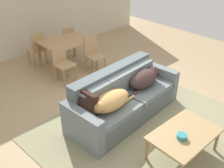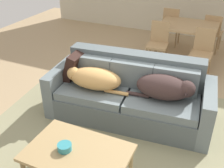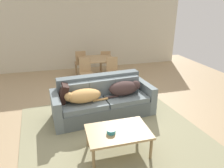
% 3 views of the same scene
% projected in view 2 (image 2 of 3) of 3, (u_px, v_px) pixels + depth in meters
% --- Properties ---
extents(ground_plane, '(10.00, 10.00, 0.00)m').
position_uv_depth(ground_plane, '(139.00, 118.00, 3.99)').
color(ground_plane, tan).
extents(area_rug, '(3.81, 3.63, 0.01)m').
position_uv_depth(area_rug, '(109.00, 146.00, 3.46)').
color(area_rug, gray).
rests_on(area_rug, ground).
extents(couch, '(2.38, 1.11, 0.91)m').
position_uv_depth(couch, '(130.00, 95.00, 3.89)').
color(couch, '#545F62').
rests_on(couch, ground).
extents(dog_on_left_cushion, '(0.93, 0.47, 0.29)m').
position_uv_depth(dog_on_left_cushion, '(94.00, 78.00, 3.77)').
color(dog_on_left_cushion, tan).
rests_on(dog_on_left_cushion, couch).
extents(dog_on_right_cushion, '(0.89, 0.46, 0.33)m').
position_uv_depth(dog_on_right_cushion, '(165.00, 87.00, 3.51)').
color(dog_on_right_cushion, '#3D2B29').
rests_on(dog_on_right_cushion, couch).
extents(throw_pillow_by_left_arm, '(0.28, 0.44, 0.44)m').
position_uv_depth(throw_pillow_by_left_arm, '(75.00, 66.00, 4.02)').
color(throw_pillow_by_left_arm, black).
rests_on(throw_pillow_by_left_arm, couch).
extents(coffee_table, '(1.07, 0.70, 0.45)m').
position_uv_depth(coffee_table, '(78.00, 155.00, 2.79)').
color(coffee_table, tan).
rests_on(coffee_table, ground).
extents(bowl_on_coffee_table, '(0.15, 0.15, 0.07)m').
position_uv_depth(bowl_on_coffee_table, '(65.00, 147.00, 2.76)').
color(bowl_on_coffee_table, teal).
rests_on(bowl_on_coffee_table, coffee_table).
extents(dining_table, '(1.16, 0.98, 0.74)m').
position_uv_depth(dining_table, '(188.00, 28.00, 5.54)').
color(dining_table, '#A78457').
rests_on(dining_table, ground).
extents(dining_chair_near_left, '(0.43, 0.43, 0.89)m').
position_uv_depth(dining_chair_near_left, '(158.00, 42.00, 5.33)').
color(dining_chair_near_left, '#A78457').
rests_on(dining_chair_near_left, ground).
extents(dining_chair_near_right, '(0.41, 0.41, 0.88)m').
position_uv_depth(dining_chair_near_right, '(202.00, 50.00, 5.00)').
color(dining_chair_near_right, '#A78457').
rests_on(dining_chair_near_right, ground).
extents(dining_chair_far_left, '(0.40, 0.40, 0.91)m').
position_uv_depth(dining_chair_far_left, '(171.00, 25.00, 6.27)').
color(dining_chair_far_left, '#A78457').
rests_on(dining_chair_far_left, ground).
extents(dining_chair_far_right, '(0.44, 0.44, 0.85)m').
position_uv_depth(dining_chair_far_right, '(212.00, 31.00, 5.96)').
color(dining_chair_far_right, '#A78457').
rests_on(dining_chair_far_right, ground).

